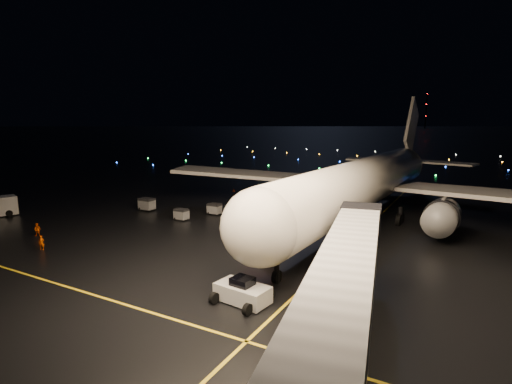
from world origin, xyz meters
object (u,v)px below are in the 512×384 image
Objects in this scene: crew_a at (41,243)px; crew_c at (224,217)px; airliner at (373,154)px; baggage_cart_0 at (215,209)px; pushback_tug at (243,290)px; baggage_cart_1 at (181,214)px; belt_loader at (254,235)px; crew_b at (38,230)px; baggage_cart_2 at (147,204)px.

crew_a is 21.46m from crew_c.
airliner is 23.75m from baggage_cart_0.
pushback_tug is 26.99m from baggage_cart_1.
pushback_tug reaches higher than baggage_cart_0.
belt_loader is at bearing 22.24° from crew_c.
belt_loader is 26.19m from crew_b.
baggage_cart_0 is 5.39m from baggage_cart_1.
baggage_cart_1 is (-22.42, -14.15, -8.16)m from airliner.
belt_loader reaches higher than crew_c.
airliner reaches higher than belt_loader.
crew_b is 22.39m from crew_c.
pushback_tug reaches higher than crew_a.
crew_a is (-25.04, 0.39, -0.20)m from pushback_tug.
airliner is 40.68× the size of crew_a.
crew_c is (10.90, 18.48, 0.07)m from crew_a.
crew_c is at bearing -138.35° from airliner.
belt_loader reaches higher than baggage_cart_0.
crew_b is at bearing -151.46° from belt_loader.
baggage_cart_2 is (-30.90, -11.97, -7.99)m from airliner.
crew_c is at bearing 24.43° from crew_a.
crew_b is 16.66m from baggage_cart_2.
pushback_tug is at bearing -50.45° from baggage_cart_0.
pushback_tug is 1.84× the size of baggage_cart_2.
airliner is at bearing 93.23° from pushback_tug.
belt_loader is at bearing -20.10° from baggage_cart_1.
crew_a is 0.85× the size of baggage_cart_1.
baggage_cart_0 reaches higher than baggage_cart_1.
pushback_tug reaches higher than crew_c.
baggage_cart_1 is (-2.09, -4.97, -0.02)m from baggage_cart_0.
airliner reaches higher than baggage_cart_2.
belt_loader is 22.57m from crew_a.
crew_b is at bearing -94.76° from baggage_cart_2.
crew_a is at bearing -63.39° from crew_b.
belt_loader is at bearing -40.69° from baggage_cart_0.
baggage_cart_0 is (-20.33, -9.18, -8.14)m from airliner.
baggage_cart_1 is 8.75m from baggage_cart_2.
baggage_cart_2 reaches higher than baggage_cart_0.
belt_loader is at bearing -20.32° from baggage_cart_2.
crew_b is at bearing -179.29° from pushback_tug.
baggage_cart_1 reaches higher than crew_a.
crew_c is (-14.14, 18.87, -0.13)m from pushback_tug.
crew_c is at bearing 13.83° from baggage_cart_1.
baggage_cart_2 reaches higher than crew_c.
airliner is 22.26m from crew_c.
airliner is 34.09m from baggage_cart_2.
crew_b is 22.76m from baggage_cart_0.
airliner is 33.74× the size of baggage_cart_0.
pushback_tug is at bearing -34.69° from baggage_cart_2.
airliner reaches higher than baggage_cart_1.
crew_c reaches higher than crew_a.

